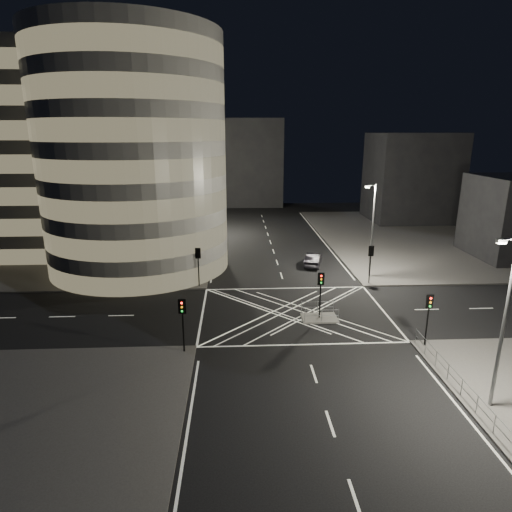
{
  "coord_description": "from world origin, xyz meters",
  "views": [
    {
      "loc": [
        -5.01,
        -34.57,
        15.25
      ],
      "look_at": [
        -2.94,
        7.6,
        3.0
      ],
      "focal_mm": 30.0,
      "sensor_mm": 36.0,
      "label": 1
    }
  ],
  "objects": [
    {
      "name": "traffic_signal_island",
      "position": [
        2.0,
        -1.5,
        2.91
      ],
      "size": [
        0.55,
        0.22,
        4.0
      ],
      "color": "black",
      "rests_on": "central_island"
    },
    {
      "name": "sedan",
      "position": [
        4.16,
        13.52,
        0.79
      ],
      "size": [
        2.95,
        5.04,
        1.57
      ],
      "primitive_type": "imported",
      "rotation": [
        0.0,
        0.0,
        2.85
      ],
      "color": "black",
      "rests_on": "ground"
    },
    {
      "name": "tree_d",
      "position": [
        -10.5,
        27.0,
        5.47
      ],
      "size": [
        4.98,
        4.98,
        8.19
      ],
      "color": "black",
      "rests_on": "sidewalk_far_left"
    },
    {
      "name": "ground",
      "position": [
        0.0,
        0.0,
        0.0
      ],
      "size": [
        120.0,
        120.0,
        0.0
      ],
      "primitive_type": "plane",
      "color": "black",
      "rests_on": "ground"
    },
    {
      "name": "railing_near_right",
      "position": [
        8.3,
        -12.15,
        0.7
      ],
      "size": [
        0.06,
        11.7,
        1.1
      ],
      "primitive_type": "cube",
      "color": "slate",
      "rests_on": "sidewalk_near_right"
    },
    {
      "name": "tree_e",
      "position": [
        -10.5,
        33.0,
        3.78
      ],
      "size": [
        3.48,
        3.48,
        5.65
      ],
      "color": "black",
      "rests_on": "sidewalk_far_left"
    },
    {
      "name": "traffic_signal_fl",
      "position": [
        -8.8,
        6.8,
        2.91
      ],
      "size": [
        0.55,
        0.22,
        4.0
      ],
      "color": "black",
      "rests_on": "sidewalk_far_left"
    },
    {
      "name": "sidewalk_far_right",
      "position": [
        29.0,
        27.0,
        0.07
      ],
      "size": [
        42.0,
        42.0,
        0.15
      ],
      "primitive_type": "cube",
      "color": "#494644",
      "rests_on": "ground"
    },
    {
      "name": "building_far_end",
      "position": [
        -4.0,
        58.0,
        9.0
      ],
      "size": [
        18.0,
        8.0,
        18.0
      ],
      "primitive_type": "cube",
      "color": "black",
      "rests_on": "ground"
    },
    {
      "name": "tree_a",
      "position": [
        -10.5,
        9.0,
        4.56
      ],
      "size": [
        4.15,
        4.15,
        6.81
      ],
      "color": "black",
      "rests_on": "sidewalk_far_left"
    },
    {
      "name": "building_right_far",
      "position": [
        26.0,
        40.0,
        7.65
      ],
      "size": [
        14.0,
        12.0,
        15.0
      ],
      "primitive_type": "cube",
      "color": "black",
      "rests_on": "sidewalk_far_right"
    },
    {
      "name": "street_lamp_left_far",
      "position": [
        -9.44,
        30.0,
        5.54
      ],
      "size": [
        1.25,
        0.25,
        10.0
      ],
      "color": "slate",
      "rests_on": "sidewalk_far_left"
    },
    {
      "name": "street_lamp_right_far",
      "position": [
        9.44,
        9.0,
        5.54
      ],
      "size": [
        1.25,
        0.25,
        10.0
      ],
      "color": "slate",
      "rests_on": "sidewalk_far_right"
    },
    {
      "name": "tree_b",
      "position": [
        -10.5,
        15.0,
        4.31
      ],
      "size": [
        4.19,
        4.19,
        6.58
      ],
      "color": "black",
      "rests_on": "sidewalk_far_left"
    },
    {
      "name": "railing_island_south",
      "position": [
        2.0,
        -2.4,
        0.7
      ],
      "size": [
        2.8,
        0.06,
        1.1
      ],
      "primitive_type": "cube",
      "color": "slate",
      "rests_on": "central_island"
    },
    {
      "name": "tree_c",
      "position": [
        -10.5,
        21.0,
        4.71
      ],
      "size": [
        4.69,
        4.69,
        7.26
      ],
      "color": "black",
      "rests_on": "sidewalk_far_left"
    },
    {
      "name": "railing_island_north",
      "position": [
        2.0,
        -0.6,
        0.7
      ],
      "size": [
        2.8,
        0.06,
        1.1
      ],
      "primitive_type": "cube",
      "color": "slate",
      "rests_on": "central_island"
    },
    {
      "name": "traffic_signal_nr",
      "position": [
        8.8,
        -6.8,
        2.91
      ],
      "size": [
        0.55,
        0.22,
        4.0
      ],
      "color": "black",
      "rests_on": "sidewalk_near_right"
    },
    {
      "name": "traffic_signal_fr",
      "position": [
        8.8,
        6.8,
        2.91
      ],
      "size": [
        0.55,
        0.22,
        4.0
      ],
      "color": "black",
      "rests_on": "sidewalk_far_right"
    },
    {
      "name": "sidewalk_far_left",
      "position": [
        -29.0,
        27.0,
        0.07
      ],
      "size": [
        42.0,
        42.0,
        0.15
      ],
      "primitive_type": "cube",
      "color": "#494644",
      "rests_on": "ground"
    },
    {
      "name": "office_tower_curved",
      "position": [
        -20.74,
        18.74,
        12.65
      ],
      "size": [
        30.0,
        29.0,
        27.2
      ],
      "color": "gray",
      "rests_on": "sidewalk_far_left"
    },
    {
      "name": "street_lamp_right_near",
      "position": [
        9.44,
        -14.0,
        5.54
      ],
      "size": [
        1.25,
        0.25,
        10.0
      ],
      "color": "slate",
      "rests_on": "sidewalk_near_right"
    },
    {
      "name": "central_island",
      "position": [
        2.0,
        -1.5,
        0.07
      ],
      "size": [
        3.0,
        2.0,
        0.15
      ],
      "primitive_type": "cube",
      "color": "slate",
      "rests_on": "ground"
    },
    {
      "name": "street_lamp_left_near",
      "position": [
        -9.44,
        12.0,
        5.54
      ],
      "size": [
        1.25,
        0.25,
        10.0
      ],
      "color": "slate",
      "rests_on": "sidewalk_far_left"
    },
    {
      "name": "office_block_rear",
      "position": [
        -22.0,
        42.0,
        11.15
      ],
      "size": [
        24.0,
        16.0,
        22.0
      ],
      "primitive_type": "cube",
      "color": "gray",
      "rests_on": "sidewalk_far_left"
    },
    {
      "name": "traffic_signal_nl",
      "position": [
        -8.8,
        -6.8,
        2.91
      ],
      "size": [
        0.55,
        0.22,
        4.0
      ],
      "color": "black",
      "rests_on": "sidewalk_near_left"
    }
  ]
}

